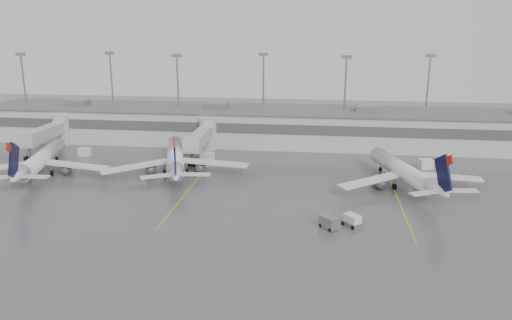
# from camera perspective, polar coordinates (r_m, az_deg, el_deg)

# --- Properties ---
(ground) EXTENTS (260.00, 260.00, 0.00)m
(ground) POSITION_cam_1_polar(r_m,az_deg,el_deg) (64.06, 2.71, -10.19)
(ground) COLOR #4F4F51
(ground) RESTS_ON ground
(terminal) EXTENTS (152.00, 17.00, 9.45)m
(terminal) POSITION_cam_1_polar(r_m,az_deg,el_deg) (118.04, 5.13, 3.84)
(terminal) COLOR #ADADA8
(terminal) RESTS_ON ground
(light_masts) EXTENTS (142.40, 8.00, 20.60)m
(light_masts) POSITION_cam_1_polar(r_m,az_deg,el_deg) (122.45, 5.34, 7.98)
(light_masts) COLOR gray
(light_masts) RESTS_ON ground
(jet_bridge_left) EXTENTS (4.00, 17.20, 7.00)m
(jet_bridge_left) POSITION_cam_1_polar(r_m,az_deg,el_deg) (121.87, -22.25, 2.97)
(jet_bridge_left) COLOR #A2A5A8
(jet_bridge_left) RESTS_ON ground
(jet_bridge_right) EXTENTS (4.00, 17.20, 7.00)m
(jet_bridge_right) POSITION_cam_1_polar(r_m,az_deg,el_deg) (108.96, -6.00, 2.69)
(jet_bridge_right) COLOR #A2A5A8
(jet_bridge_right) RESTS_ON ground
(stand_markings) EXTENTS (105.25, 40.00, 0.01)m
(stand_markings) POSITION_cam_1_polar(r_m,az_deg,el_deg) (86.28, 4.07, -3.34)
(stand_markings) COLOR #E0A60D
(stand_markings) RESTS_ON ground
(jet_far_left) EXTENTS (25.80, 29.24, 9.60)m
(jet_far_left) POSITION_cam_1_polar(r_m,az_deg,el_deg) (101.35, -23.48, -0.00)
(jet_far_left) COLOR silver
(jet_far_left) RESTS_ON ground
(jet_mid_left) EXTENTS (26.39, 30.03, 9.99)m
(jet_mid_left) POSITION_cam_1_polar(r_m,az_deg,el_deg) (95.09, -9.21, 0.22)
(jet_mid_left) COLOR silver
(jet_mid_left) RESTS_ON ground
(jet_mid_right) EXTENTS (24.85, 28.29, 9.44)m
(jet_mid_right) POSITION_cam_1_polar(r_m,az_deg,el_deg) (89.62, 16.69, -1.29)
(jet_mid_right) COLOR silver
(jet_mid_right) RESTS_ON ground
(baggage_tug) EXTENTS (3.03, 3.12, 1.74)m
(baggage_tug) POSITION_cam_1_polar(r_m,az_deg,el_deg) (71.88, 10.92, -6.94)
(baggage_tug) COLOR silver
(baggage_tug) RESTS_ON ground
(baggage_cart) EXTENTS (2.98, 3.08, 1.76)m
(baggage_cart) POSITION_cam_1_polar(r_m,az_deg,el_deg) (70.54, 8.37, -7.05)
(baggage_cart) COLOR slate
(baggage_cart) RESTS_ON ground
(gse_uld_a) EXTENTS (2.60, 1.91, 1.71)m
(gse_uld_a) POSITION_cam_1_polar(r_m,az_deg,el_deg) (113.49, -19.02, 0.87)
(gse_uld_a) COLOR silver
(gse_uld_a) RESTS_ON ground
(gse_uld_b) EXTENTS (2.84, 2.08, 1.87)m
(gse_uld_b) POSITION_cam_1_polar(r_m,az_deg,el_deg) (103.48, -5.60, 0.35)
(gse_uld_b) COLOR silver
(gse_uld_b) RESTS_ON ground
(gse_uld_c) EXTENTS (3.03, 2.46, 1.86)m
(gse_uld_c) POSITION_cam_1_polar(r_m,az_deg,el_deg) (103.47, 18.81, -0.43)
(gse_uld_c) COLOR silver
(gse_uld_c) RESTS_ON ground
(gse_loader) EXTENTS (2.99, 3.61, 1.94)m
(gse_loader) POSITION_cam_1_polar(r_m,az_deg,el_deg) (108.84, -9.18, 0.99)
(gse_loader) COLOR slate
(gse_loader) RESTS_ON ground
(cone_a) EXTENTS (0.40, 0.40, 0.63)m
(cone_a) POSITION_cam_1_polar(r_m,az_deg,el_deg) (115.51, -23.62, 0.38)
(cone_a) COLOR #FF6805
(cone_a) RESTS_ON ground
(cone_b) EXTENTS (0.43, 0.43, 0.69)m
(cone_b) POSITION_cam_1_polar(r_m,az_deg,el_deg) (99.79, -10.58, -0.77)
(cone_b) COLOR #FF6805
(cone_b) RESTS_ON ground
(cone_c) EXTENTS (0.48, 0.48, 0.77)m
(cone_c) POSITION_cam_1_polar(r_m,az_deg,el_deg) (92.19, 10.48, -2.08)
(cone_c) COLOR #FF6805
(cone_c) RESTS_ON ground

